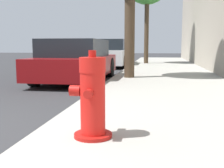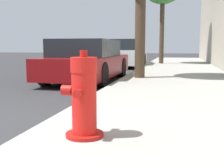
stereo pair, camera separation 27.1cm
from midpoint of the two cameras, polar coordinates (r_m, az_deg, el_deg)
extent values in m
cube|color=#99968E|center=(2.71, 12.70, -12.97)|extent=(3.12, 40.00, 0.15)
cylinder|color=#A91511|center=(2.79, -6.69, -10.28)|extent=(0.37, 0.37, 0.04)
cylinder|color=red|center=(2.71, -6.80, -3.94)|extent=(0.24, 0.24, 0.59)
cylinder|color=red|center=(2.66, -6.92, 3.87)|extent=(0.25, 0.25, 0.14)
cylinder|color=#A91511|center=(2.65, -6.96, 6.12)|extent=(0.07, 0.07, 0.07)
cylinder|color=#A91511|center=(2.53, -7.84, -2.03)|extent=(0.08, 0.09, 0.08)
cylinder|color=#A91511|center=(2.84, -5.95, -0.95)|extent=(0.08, 0.09, 0.08)
cylinder|color=#A91511|center=(2.74, -10.28, -1.35)|extent=(0.10, 0.10, 0.10)
cube|color=maroon|center=(8.33, -8.04, 3.69)|extent=(1.70, 4.06, 0.55)
cube|color=black|center=(8.16, -8.45, 7.24)|extent=(1.56, 2.23, 0.48)
cylinder|color=black|center=(9.78, -10.18, 3.44)|extent=(0.20, 0.64, 0.64)
cylinder|color=black|center=(9.39, -1.27, 3.39)|extent=(0.20, 0.64, 0.64)
cylinder|color=black|center=(7.45, -16.54, 1.97)|extent=(0.20, 0.64, 0.64)
cylinder|color=black|center=(6.93, -4.99, 1.85)|extent=(0.20, 0.64, 0.64)
cube|color=silver|center=(14.22, -0.80, 5.59)|extent=(1.69, 4.18, 0.67)
cube|color=black|center=(14.05, -0.92, 7.99)|extent=(1.56, 2.30, 0.52)
cylinder|color=black|center=(15.65, -2.76, 5.07)|extent=(0.20, 0.63, 0.63)
cylinder|color=black|center=(15.41, 2.85, 5.03)|extent=(0.20, 0.63, 0.63)
cylinder|color=black|center=(13.12, -5.08, 4.55)|extent=(0.20, 0.63, 0.63)
cylinder|color=black|center=(12.84, 1.59, 4.51)|extent=(0.20, 0.63, 0.63)
cylinder|color=#423323|center=(7.97, 2.61, 12.69)|extent=(0.29, 0.29, 3.15)
cylinder|color=#423323|center=(14.80, 6.50, 10.79)|extent=(0.23, 0.23, 3.39)
camera|label=1|loc=(0.14, -92.01, -0.27)|focal=45.00mm
camera|label=2|loc=(0.14, 87.99, 0.27)|focal=45.00mm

